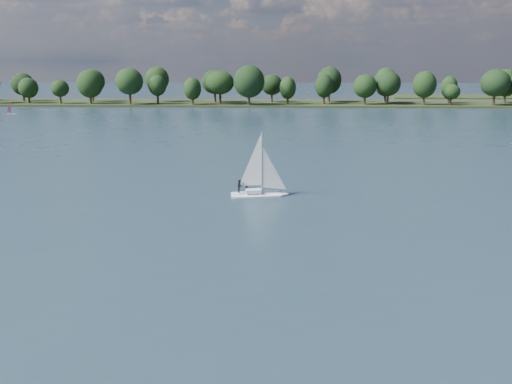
# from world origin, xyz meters

# --- Properties ---
(ground) EXTENTS (700.00, 700.00, 0.00)m
(ground) POSITION_xyz_m (0.00, 100.00, 0.00)
(ground) COLOR #233342
(ground) RESTS_ON ground
(far_shore) EXTENTS (660.00, 40.00, 1.50)m
(far_shore) POSITION_xyz_m (0.00, 212.00, 0.00)
(far_shore) COLOR black
(far_shore) RESTS_ON ground
(sailboat) EXTENTS (7.05, 3.17, 8.97)m
(sailboat) POSITION_xyz_m (-5.50, 46.51, 2.50)
(sailboat) COLOR white
(sailboat) RESTS_ON ground
(dinghy_pink) EXTENTS (3.04, 2.29, 4.54)m
(dinghy_pink) POSITION_xyz_m (-91.74, 159.71, 1.07)
(dinghy_pink) COLOR white
(dinghy_pink) RESTS_ON ground
(treeline) EXTENTS (562.74, 74.33, 18.92)m
(treeline) POSITION_xyz_m (-3.57, 208.03, 8.15)
(treeline) COLOR black
(treeline) RESTS_ON ground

